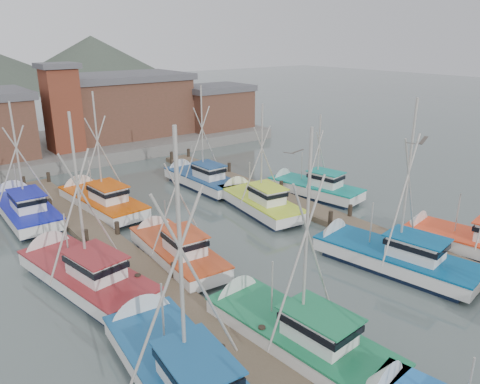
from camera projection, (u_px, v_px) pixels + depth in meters
ground at (325, 286)px, 24.14m from camera, size 260.00×260.00×0.00m
dock_left at (166, 294)px, 23.01m from camera, size 2.30×46.00×1.50m
dock_right at (351, 226)px, 31.17m from camera, size 2.30×46.00×1.50m
quay at (74, 146)px, 51.59m from camera, size 44.00×16.00×1.20m
shed_center at (122, 104)px, 53.77m from camera, size 14.84×9.54×6.90m
shed_right at (215, 106)px, 58.21m from camera, size 8.48×6.36×5.20m
lookout_tower at (62, 107)px, 45.85m from camera, size 3.60×3.60×8.50m
boat_4 at (288, 330)px, 19.39m from camera, size 4.00×9.29×10.08m
boat_5 at (386, 255)px, 26.02m from camera, size 4.39×9.74×10.24m
boat_6 at (177, 367)px, 17.24m from camera, size 4.35×9.93×10.68m
boat_7 at (471, 242)px, 27.58m from camera, size 4.24×9.25×8.88m
boat_8 at (174, 249)px, 26.71m from camera, size 3.26×8.56×8.12m
boat_9 at (256, 201)px, 34.41m from camera, size 3.82×8.96×8.60m
boat_10 at (80, 272)px, 24.13m from camera, size 4.49×9.91×9.89m
boat_11 at (310, 187)px, 37.52m from camera, size 3.86×8.47×7.25m
boat_12 at (99, 200)px, 34.63m from camera, size 3.81×9.51×9.49m
boat_13 at (199, 178)px, 39.80m from camera, size 3.67×8.65×9.23m
boat_14 at (23, 208)px, 33.11m from camera, size 3.76×9.35×9.05m
gull_near at (417, 142)px, 16.91m from camera, size 1.55×0.66×0.24m
gull_far at (294, 152)px, 29.33m from camera, size 1.55×0.66×0.24m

